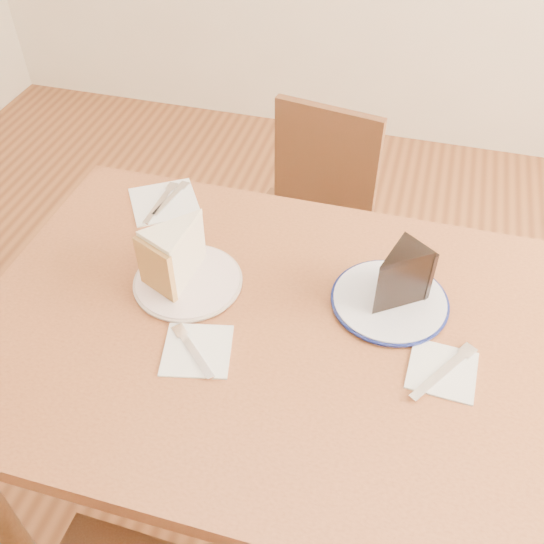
{
  "coord_description": "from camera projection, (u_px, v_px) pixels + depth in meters",
  "views": [
    {
      "loc": [
        0.18,
        -0.73,
        1.63
      ],
      "look_at": [
        -0.05,
        0.09,
        0.8
      ],
      "focal_mm": 40.0,
      "sensor_mm": 36.0,
      "label": 1
    }
  ],
  "objects": [
    {
      "name": "knife_navy",
      "position": [
        443.0,
        372.0,
        1.07
      ],
      "size": [
        0.11,
        0.15,
        0.0
      ],
      "primitive_type": "cube",
      "rotation": [
        0.0,
        0.0,
        -0.58
      ],
      "color": "silver",
      "rests_on": "napkin_navy"
    },
    {
      "name": "napkin_cream",
      "position": [
        197.0,
        350.0,
        1.11
      ],
      "size": [
        0.15,
        0.15,
        0.0
      ],
      "primitive_type": "cube",
      "rotation": [
        0.0,
        0.0,
        0.22
      ],
      "color": "white",
      "rests_on": "table"
    },
    {
      "name": "fork_spare",
      "position": [
        170.0,
        199.0,
        1.43
      ],
      "size": [
        0.04,
        0.14,
        0.0
      ],
      "primitive_type": "cube",
      "rotation": [
        0.0,
        0.0,
        -0.17
      ],
      "color": "silver",
      "rests_on": "napkin_spare"
    },
    {
      "name": "plate_navy",
      "position": [
        390.0,
        301.0,
        1.19
      ],
      "size": [
        0.22,
        0.22,
        0.01
      ],
      "primitive_type": "cylinder",
      "color": "white",
      "rests_on": "table"
    },
    {
      "name": "napkin_navy",
      "position": [
        442.0,
        370.0,
        1.08
      ],
      "size": [
        0.12,
        0.12,
        0.0
      ],
      "primitive_type": "cube",
      "rotation": [
        0.0,
        0.0,
        -0.05
      ],
      "color": "white",
      "rests_on": "table"
    },
    {
      "name": "chair_far",
      "position": [
        308.0,
        228.0,
        1.86
      ],
      "size": [
        0.44,
        0.44,
        0.78
      ],
      "rotation": [
        0.0,
        0.0,
        2.97
      ],
      "color": "#381E11",
      "rests_on": "ground"
    },
    {
      "name": "carrot_cake",
      "position": [
        182.0,
        251.0,
        1.2
      ],
      "size": [
        0.14,
        0.16,
        0.11
      ],
      "primitive_type": null,
      "rotation": [
        0.0,
        0.0,
        -0.43
      ],
      "color": "beige",
      "rests_on": "plate_cream"
    },
    {
      "name": "chocolate_cake",
      "position": [
        395.0,
        281.0,
        1.15
      ],
      "size": [
        0.13,
        0.13,
        0.11
      ],
      "primitive_type": null,
      "rotation": [
        0.0,
        0.0,
        2.52
      ],
      "color": "black",
      "rests_on": "plate_navy"
    },
    {
      "name": "plate_cream",
      "position": [
        188.0,
        281.0,
        1.23
      ],
      "size": [
        0.21,
        0.21,
        0.01
      ],
      "primitive_type": "cylinder",
      "color": "silver",
      "rests_on": "table"
    },
    {
      "name": "ground",
      "position": [
        280.0,
        506.0,
        1.67
      ],
      "size": [
        4.0,
        4.0,
        0.0
      ],
      "primitive_type": "plane",
      "color": "#4D2814",
      "rests_on": "ground"
    },
    {
      "name": "knife_spare",
      "position": [
        160.0,
        203.0,
        1.42
      ],
      "size": [
        0.02,
        0.16,
        0.0
      ],
      "primitive_type": "cube",
      "rotation": [
        0.0,
        0.0,
        -0.03
      ],
      "color": "silver",
      "rests_on": "napkin_spare"
    },
    {
      "name": "napkin_spare",
      "position": [
        164.0,
        202.0,
        1.43
      ],
      "size": [
        0.21,
        0.21,
        0.0
      ],
      "primitive_type": "cube",
      "rotation": [
        0.0,
        0.0,
        0.57
      ],
      "color": "white",
      "rests_on": "table"
    },
    {
      "name": "fork_cream",
      "position": [
        193.0,
        351.0,
        1.1
      ],
      "size": [
        0.11,
        0.11,
        0.0
      ],
      "primitive_type": "cube",
      "rotation": [
        0.0,
        0.0,
        0.83
      ],
      "color": "silver",
      "rests_on": "napkin_cream"
    },
    {
      "name": "table",
      "position": [
        283.0,
        361.0,
        1.22
      ],
      "size": [
        1.2,
        0.8,
        0.75
      ],
      "color": "#552B17",
      "rests_on": "ground"
    }
  ]
}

